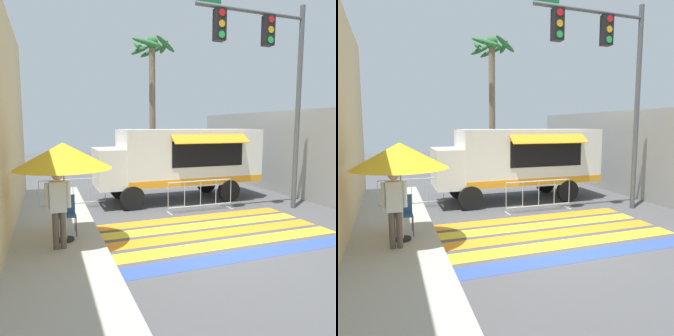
% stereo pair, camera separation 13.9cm
% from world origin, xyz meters
% --- Properties ---
extents(ground_plane, '(60.00, 60.00, 0.00)m').
position_xyz_m(ground_plane, '(0.00, 0.00, 0.00)').
color(ground_plane, '#4C4C4F').
extents(concrete_wall_right, '(0.20, 16.00, 3.43)m').
position_xyz_m(concrete_wall_right, '(5.24, 3.00, 1.71)').
color(concrete_wall_right, gray).
rests_on(concrete_wall_right, ground_plane).
extents(crosswalk_painted, '(6.40, 3.60, 0.01)m').
position_xyz_m(crosswalk_painted, '(0.00, 0.63, 0.00)').
color(crosswalk_painted, '#334FB2').
rests_on(crosswalk_painted, ground_plane).
extents(food_truck, '(6.17, 2.47, 2.69)m').
position_xyz_m(food_truck, '(0.68, 4.68, 1.59)').
color(food_truck, white).
rests_on(food_truck, ground_plane).
extents(traffic_signal_pole, '(3.97, 0.29, 6.65)m').
position_xyz_m(traffic_signal_pole, '(2.77, 2.13, 4.75)').
color(traffic_signal_pole, '#515456').
rests_on(traffic_signal_pole, ground_plane).
extents(patio_umbrella, '(2.18, 2.18, 2.29)m').
position_xyz_m(patio_umbrella, '(-3.59, 1.00, 2.13)').
color(patio_umbrella, black).
rests_on(patio_umbrella, sidewalk_left).
extents(folding_chair, '(0.44, 0.44, 0.96)m').
position_xyz_m(folding_chair, '(-3.55, 1.51, 0.73)').
color(folding_chair, '#4C4C51').
rests_on(folding_chair, sidewalk_left).
extents(vendor_person, '(0.53, 0.23, 1.74)m').
position_xyz_m(vendor_person, '(-3.75, 0.53, 1.15)').
color(vendor_person, brown).
rests_on(vendor_person, sidewalk_left).
extents(barricade_front, '(2.32, 0.44, 1.03)m').
position_xyz_m(barricade_front, '(0.78, 2.87, 0.52)').
color(barricade_front, '#B7BABF').
rests_on(barricade_front, ground_plane).
extents(barricade_side, '(2.19, 0.44, 1.03)m').
position_xyz_m(barricade_side, '(-3.15, 4.67, 0.51)').
color(barricade_side, '#B7BABF').
rests_on(barricade_side, ground_plane).
extents(palm_tree, '(2.35, 2.36, 7.16)m').
position_xyz_m(palm_tree, '(1.12, 9.16, 5.14)').
color(palm_tree, '#7A664C').
rests_on(palm_tree, ground_plane).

